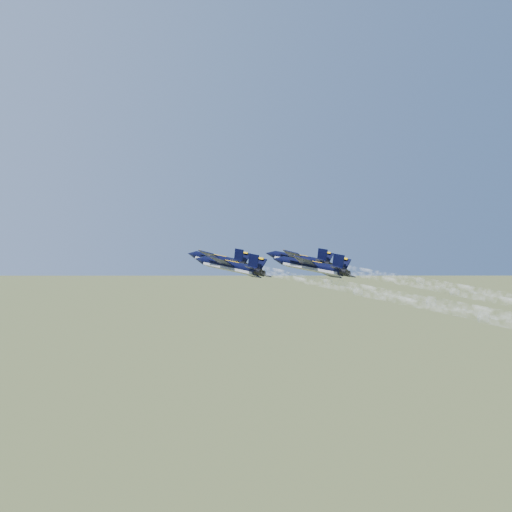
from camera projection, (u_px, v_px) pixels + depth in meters
jet_lead at (218, 260)px, 118.93m from camera, size 10.95×15.57×4.88m
jet_left at (229, 266)px, 105.33m from camera, size 10.95×15.57×4.88m
jet_right at (299, 259)px, 119.67m from camera, size 10.95×15.57×4.88m
jet_slot at (311, 266)px, 105.02m from camera, size 10.95×15.57×4.88m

